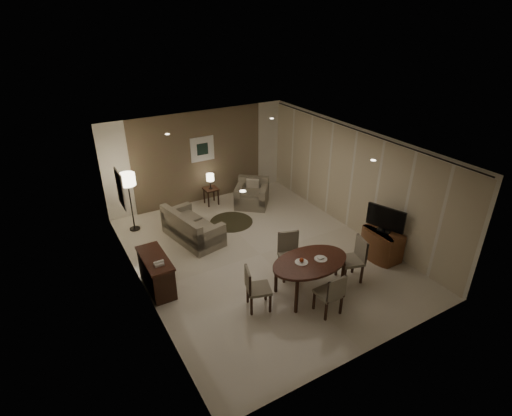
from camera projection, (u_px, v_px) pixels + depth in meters
room_shell at (252, 197)px, 9.20m from camera, size 5.50×7.00×2.70m
taupe_accent at (199, 158)px, 11.57m from camera, size 3.96×0.03×2.70m
curtain_wall at (351, 181)px, 10.10m from camera, size 0.08×6.70×2.58m
curtain_rod at (357, 130)px, 9.50m from camera, size 0.03×6.80×0.03m
art_back_frame at (202, 149)px, 11.49m from camera, size 0.72×0.03×0.72m
art_back_canvas at (203, 149)px, 11.48m from camera, size 0.34×0.01×0.34m
art_left_frame at (120, 189)px, 8.37m from camera, size 0.03×0.60×0.80m
art_left_canvas at (121, 189)px, 8.38m from camera, size 0.01×0.46×0.64m
downlight_nl at (243, 191)px, 6.27m from camera, size 0.10×0.10×0.01m
downlight_nr at (373, 160)px, 7.52m from camera, size 0.10×0.10×0.01m
downlight_fl at (167, 134)px, 9.04m from camera, size 0.10×0.10×0.01m
downlight_fr at (272, 118)px, 10.30m from camera, size 0.10×0.10×0.01m
console_desk at (156, 273)px, 8.22m from camera, size 0.48×1.20×0.75m
telephone at (159, 263)px, 7.79m from camera, size 0.20×0.14×0.09m
tv_cabinet at (382, 244)px, 9.26m from camera, size 0.48×0.90×0.70m
flat_tv at (386, 219)px, 8.95m from camera, size 0.36×0.85×0.60m
dining_table at (309, 277)px, 8.07m from camera, size 1.64×1.03×0.77m
chair_near at (328, 292)px, 7.53m from camera, size 0.44×0.44×0.91m
chair_far at (291, 257)px, 8.53m from camera, size 0.60×0.60×0.99m
chair_left at (259, 288)px, 7.63m from camera, size 0.56×0.56×0.92m
chair_right at (350, 260)px, 8.42m from camera, size 0.58×0.58×0.98m
plate_a at (301, 262)px, 7.85m from camera, size 0.26×0.26×0.02m
plate_b at (321, 259)px, 7.95m from camera, size 0.26×0.26×0.02m
fruit_apple at (302, 260)px, 7.83m from camera, size 0.09×0.09×0.09m
napkin at (321, 258)px, 7.94m from camera, size 0.12×0.08×0.03m
round_rug at (231, 222)px, 10.92m from camera, size 1.17×1.17×0.01m
sofa at (193, 225)px, 9.96m from camera, size 1.81×1.15×0.79m
armchair at (252, 193)px, 11.63m from camera, size 1.23×1.22×0.80m
side_table at (211, 196)px, 11.81m from camera, size 0.39×0.39×0.50m
table_lamp at (210, 181)px, 11.58m from camera, size 0.22×0.22×0.50m
floor_lamp at (131, 202)px, 10.21m from camera, size 0.40×0.40×1.58m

